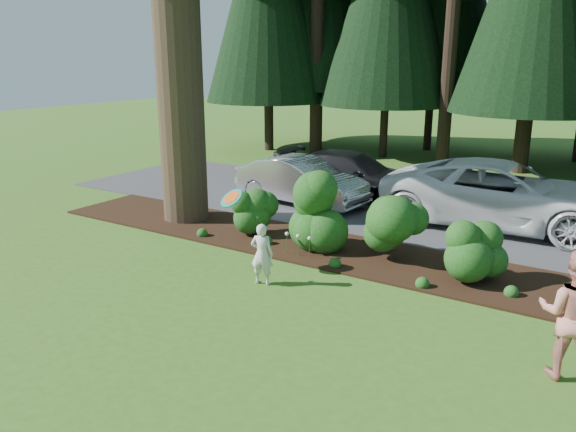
# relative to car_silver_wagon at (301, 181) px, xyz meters

# --- Properties ---
(ground) EXTENTS (80.00, 80.00, 0.00)m
(ground) POSITION_rel_car_silver_wagon_xyz_m (2.75, -6.59, -0.74)
(ground) COLOR #3C5F1B
(ground) RESTS_ON ground
(mulch_bed) EXTENTS (16.00, 2.50, 0.05)m
(mulch_bed) POSITION_rel_car_silver_wagon_xyz_m (2.75, -3.34, -0.71)
(mulch_bed) COLOR black
(mulch_bed) RESTS_ON ground
(driveway) EXTENTS (22.00, 6.00, 0.03)m
(driveway) POSITION_rel_car_silver_wagon_xyz_m (2.75, 0.91, -0.72)
(driveway) COLOR #38383A
(driveway) RESTS_ON ground
(shrub_row) EXTENTS (6.53, 1.60, 1.61)m
(shrub_row) POSITION_rel_car_silver_wagon_xyz_m (3.51, -3.45, 0.07)
(shrub_row) COLOR #1D4214
(shrub_row) RESTS_ON ground
(lily_cluster) EXTENTS (0.69, 0.09, 0.57)m
(lily_cluster) POSITION_rel_car_silver_wagon_xyz_m (2.45, -4.19, -0.24)
(lily_cluster) COLOR #1D4214
(lily_cluster) RESTS_ON ground
(car_silver_wagon) EXTENTS (4.43, 1.93, 1.42)m
(car_silver_wagon) POSITION_rel_car_silver_wagon_xyz_m (0.00, 0.00, 0.00)
(car_silver_wagon) COLOR silver
(car_silver_wagon) RESTS_ON driveway
(car_white_suv) EXTENTS (6.38, 3.15, 1.74)m
(car_white_suv) POSITION_rel_car_silver_wagon_xyz_m (5.78, 0.79, 0.16)
(car_white_suv) COLOR white
(car_white_suv) RESTS_ON driveway
(car_dark_suv) EXTENTS (5.01, 2.25, 1.43)m
(car_dark_suv) POSITION_rel_car_silver_wagon_xyz_m (0.89, 1.68, 0.00)
(car_dark_suv) COLOR black
(car_dark_suv) RESTS_ON driveway
(child) EXTENTS (0.53, 0.42, 1.27)m
(child) POSITION_rel_car_silver_wagon_xyz_m (2.63, -5.88, -0.10)
(child) COLOR silver
(child) RESTS_ON ground
(adult) EXTENTS (0.97, 0.77, 1.93)m
(adult) POSITION_rel_car_silver_wagon_xyz_m (8.26, -6.36, 0.23)
(adult) COLOR red
(adult) RESTS_ON ground
(frisbee) EXTENTS (0.57, 0.44, 0.43)m
(frisbee) POSITION_rel_car_silver_wagon_xyz_m (1.68, -5.60, 0.87)
(frisbee) COLOR #18887E
(frisbee) RESTS_ON ground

